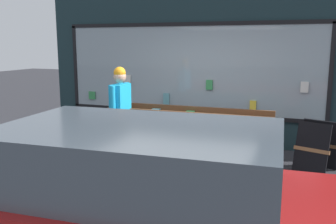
{
  "coord_description": "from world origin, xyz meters",
  "views": [
    {
      "loc": [
        2.05,
        -5.34,
        2.13
      ],
      "look_at": [
        -0.34,
        0.81,
        0.91
      ],
      "focal_mm": 40.0,
      "sensor_mm": 36.0,
      "label": 1
    }
  ],
  "objects_px": {
    "display_table_main": "(189,119)",
    "sandwich_board_sign": "(316,147)",
    "small_dog": "(99,147)",
    "person_browsing": "(120,106)",
    "parked_car": "(139,198)"
  },
  "relations": [
    {
      "from": "display_table_main",
      "to": "parked_car",
      "type": "relative_size",
      "value": 0.67
    },
    {
      "from": "small_dog",
      "to": "sandwich_board_sign",
      "type": "height_order",
      "value": "sandwich_board_sign"
    },
    {
      "from": "person_browsing",
      "to": "small_dog",
      "type": "relative_size",
      "value": 3.14
    },
    {
      "from": "person_browsing",
      "to": "parked_car",
      "type": "height_order",
      "value": "person_browsing"
    },
    {
      "from": "sandwich_board_sign",
      "to": "parked_car",
      "type": "distance_m",
      "value": 3.86
    },
    {
      "from": "person_browsing",
      "to": "parked_car",
      "type": "relative_size",
      "value": 0.38
    },
    {
      "from": "sandwich_board_sign",
      "to": "display_table_main",
      "type": "bearing_deg",
      "value": -160.23
    },
    {
      "from": "small_dog",
      "to": "parked_car",
      "type": "height_order",
      "value": "parked_car"
    },
    {
      "from": "person_browsing",
      "to": "small_dog",
      "type": "xyz_separation_m",
      "value": [
        -0.34,
        -0.21,
        -0.73
      ]
    },
    {
      "from": "person_browsing",
      "to": "parked_car",
      "type": "xyz_separation_m",
      "value": [
        1.77,
        -2.94,
        -0.27
      ]
    },
    {
      "from": "person_browsing",
      "to": "sandwich_board_sign",
      "type": "height_order",
      "value": "person_browsing"
    },
    {
      "from": "small_dog",
      "to": "parked_car",
      "type": "distance_m",
      "value": 3.48
    },
    {
      "from": "person_browsing",
      "to": "sandwich_board_sign",
      "type": "relative_size",
      "value": 1.98
    },
    {
      "from": "display_table_main",
      "to": "sandwich_board_sign",
      "type": "xyz_separation_m",
      "value": [
        2.17,
        0.07,
        -0.33
      ]
    },
    {
      "from": "display_table_main",
      "to": "small_dog",
      "type": "bearing_deg",
      "value": -153.37
    }
  ]
}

